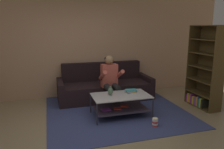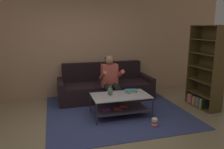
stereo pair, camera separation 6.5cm
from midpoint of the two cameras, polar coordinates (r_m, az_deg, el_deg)
ground at (r=3.95m, az=-3.00°, el=-15.61°), size 16.80×16.80×0.00m
back_partition at (r=5.93m, az=-8.47°, el=8.34°), size 8.40×0.12×2.90m
couch at (r=5.73m, az=-1.48°, el=-3.37°), size 2.41×0.91×0.92m
person_seated_center at (r=5.13m, az=0.00°, el=-1.15°), size 0.50×0.58×1.19m
coffee_table at (r=4.61m, az=2.57°, el=-7.21°), size 1.19×0.68×0.46m
area_rug at (r=5.15m, az=0.75°, el=-8.65°), size 3.00×3.17×0.01m
vase at (r=4.54m, az=-0.09°, el=-4.38°), size 0.11×0.11×0.18m
book_stack at (r=4.76m, az=5.28°, el=-4.31°), size 0.26×0.20×0.06m
bookshelf at (r=5.50m, az=23.52°, el=-0.11°), size 0.37×0.87×1.89m
popcorn_tub at (r=4.30m, az=11.49°, el=-12.10°), size 0.11×0.11×0.18m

